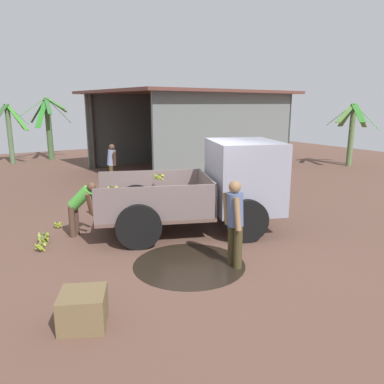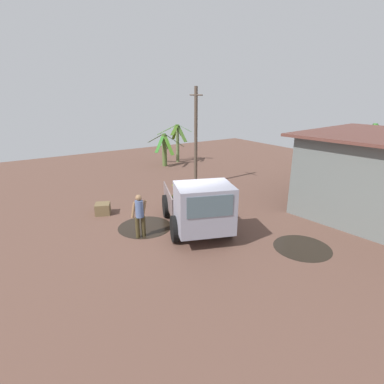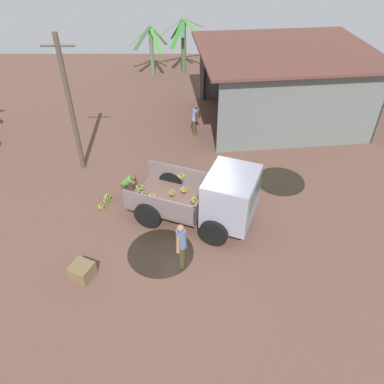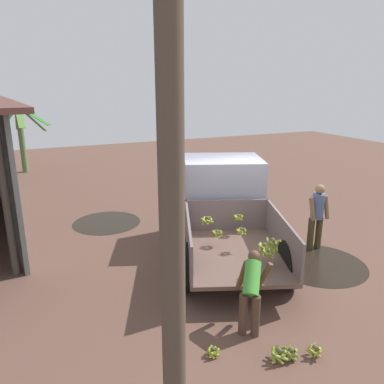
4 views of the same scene
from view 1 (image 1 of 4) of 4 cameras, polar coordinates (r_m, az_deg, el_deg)
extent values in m
plane|color=brown|center=(8.99, 0.89, -6.12)|extent=(36.00, 36.00, 0.00)
cylinder|color=black|center=(7.28, -0.45, -10.95)|extent=(2.14, 2.14, 0.01)
cylinder|color=black|center=(12.78, 8.47, -0.33)|extent=(1.96, 1.96, 0.01)
cube|color=brown|center=(8.91, -5.84, -2.83)|extent=(3.14, 2.77, 0.08)
cube|color=#6D5D5D|center=(9.74, -6.32, 1.10)|extent=(2.45, 0.98, 0.76)
cube|color=#6D5D5D|center=(7.88, -5.39, -1.83)|extent=(2.45, 0.98, 0.76)
cube|color=#6D5D5D|center=(8.98, 2.25, 0.12)|extent=(0.75, 1.86, 0.76)
cube|color=#8E8FA0|center=(9.14, 7.90, 2.58)|extent=(2.13, 2.36, 1.65)
cube|color=#4C606B|center=(9.35, 12.54, 4.68)|extent=(0.58, 1.46, 0.73)
cylinder|color=black|center=(10.21, 4.78, -0.95)|extent=(0.98, 0.55, 0.97)
cylinder|color=black|center=(8.33, 8.32, -4.37)|extent=(0.98, 0.55, 0.97)
cylinder|color=black|center=(9.89, -8.53, -1.52)|extent=(0.98, 0.55, 0.97)
cylinder|color=black|center=(7.93, -8.11, -5.27)|extent=(0.98, 0.55, 0.97)
sphere|color=brown|center=(8.65, -4.99, 0.25)|extent=(0.08, 0.08, 0.08)
cylinder|color=#9DA73E|center=(8.71, -4.86, -0.06)|extent=(0.14, 0.14, 0.14)
cylinder|color=#A6AF23|center=(8.70, -5.33, 0.03)|extent=(0.18, 0.11, 0.11)
cylinder|color=olive|center=(8.64, -5.33, -0.19)|extent=(0.05, 0.16, 0.14)
cylinder|color=olive|center=(8.61, -4.86, -0.22)|extent=(0.16, 0.07, 0.14)
cylinder|color=olive|center=(8.65, -4.60, -0.14)|extent=(0.13, 0.15, 0.14)
sphere|color=brown|center=(8.30, -8.77, -1.09)|extent=(0.08, 0.08, 0.08)
cylinder|color=olive|center=(8.32, -9.35, -1.45)|extent=(0.12, 0.21, 0.13)
cylinder|color=olive|center=(8.27, -9.19, -1.59)|extent=(0.10, 0.21, 0.14)
cylinder|color=olive|center=(8.23, -8.81, -1.58)|extent=(0.20, 0.13, 0.13)
cylinder|color=olive|center=(8.25, -8.42, -1.56)|extent=(0.21, 0.09, 0.13)
cylinder|color=#99AE23|center=(8.29, -8.20, -1.48)|extent=(0.16, 0.19, 0.13)
cylinder|color=olive|center=(8.36, -8.44, -1.55)|extent=(0.10, 0.17, 0.18)
cylinder|color=#AAB148|center=(8.40, -8.65, -1.28)|extent=(0.20, 0.15, 0.13)
cylinder|color=olive|center=(8.39, -9.05, -1.31)|extent=(0.21, 0.07, 0.13)
sphere|color=#48412E|center=(9.30, -4.99, 2.65)|extent=(0.09, 0.09, 0.09)
cylinder|color=olive|center=(9.36, -5.37, 2.39)|extent=(0.19, 0.13, 0.13)
cylinder|color=olive|center=(9.26, -5.37, 2.29)|extent=(0.09, 0.20, 0.12)
cylinder|color=#949B44|center=(9.26, -4.81, 2.14)|extent=(0.17, 0.04, 0.16)
cylinder|color=#9BA62C|center=(9.32, -4.49, 2.40)|extent=(0.10, 0.20, 0.11)
cylinder|color=#9CAC27|center=(9.39, -4.90, 2.34)|extent=(0.17, 0.14, 0.15)
sphere|color=brown|center=(8.69, 0.80, 0.22)|extent=(0.07, 0.07, 0.07)
cylinder|color=olive|center=(8.75, 0.58, 0.01)|extent=(0.17, 0.05, 0.12)
cylinder|color=#A2B13B|center=(8.71, 0.34, -0.02)|extent=(0.15, 0.16, 0.11)
cylinder|color=olive|center=(8.66, 0.51, -0.22)|extent=(0.08, 0.17, 0.14)
cylinder|color=olive|center=(8.63, 0.78, -0.18)|extent=(0.17, 0.13, 0.12)
cylinder|color=olive|center=(8.67, 1.13, -0.22)|extent=(0.16, 0.11, 0.15)
cylinder|color=olive|center=(8.71, 1.23, -0.10)|extent=(0.11, 0.17, 0.13)
cylinder|color=#92A32B|center=(8.75, 0.96, -0.08)|extent=(0.13, 0.16, 0.14)
sphere|color=brown|center=(9.17, -3.58, 0.08)|extent=(0.06, 0.06, 0.06)
cylinder|color=olive|center=(9.23, -3.86, -0.07)|extent=(0.18, 0.07, 0.10)
cylinder|color=#90A538|center=(9.19, -3.98, -0.23)|extent=(0.14, 0.16, 0.13)
cylinder|color=olive|center=(9.14, -3.90, -0.32)|extent=(0.07, 0.17, 0.13)
cylinder|color=#969D3A|center=(9.10, -3.66, -0.26)|extent=(0.17, 0.14, 0.10)
cylinder|color=olive|center=(9.12, -3.38, -0.29)|extent=(0.18, 0.04, 0.12)
cylinder|color=#9FAB34|center=(9.17, -3.20, -0.30)|extent=(0.13, 0.15, 0.15)
cylinder|color=olive|center=(9.22, -3.25, -0.20)|extent=(0.06, 0.17, 0.14)
cylinder|color=olive|center=(9.24, -3.55, -0.14)|extent=(0.17, 0.12, 0.13)
sphere|color=brown|center=(8.19, -8.87, -1.64)|extent=(0.08, 0.08, 0.08)
cylinder|color=#97AD2C|center=(8.21, -9.31, -1.96)|extent=(0.12, 0.17, 0.12)
cylinder|color=olive|center=(8.18, -9.22, -2.09)|extent=(0.06, 0.16, 0.13)
cylinder|color=olive|center=(8.16, -8.90, -2.18)|extent=(0.15, 0.11, 0.15)
cylinder|color=olive|center=(8.14, -8.62, -2.02)|extent=(0.17, 0.07, 0.11)
cylinder|color=#8FA342|center=(8.19, -8.46, -2.03)|extent=(0.12, 0.16, 0.14)
cylinder|color=#88A42B|center=(8.24, -8.52, -1.90)|extent=(0.09, 0.17, 0.13)
cylinder|color=olive|center=(8.25, -8.77, -2.03)|extent=(0.14, 0.12, 0.16)
cylinder|color=olive|center=(8.25, -9.03, -1.99)|extent=(0.15, 0.06, 0.15)
sphere|color=brown|center=(8.23, -12.12, 0.80)|extent=(0.09, 0.09, 0.09)
cylinder|color=olive|center=(8.33, -11.94, 0.46)|extent=(0.21, 0.16, 0.17)
cylinder|color=olive|center=(8.30, -12.42, 0.25)|extent=(0.19, 0.12, 0.20)
cylinder|color=olive|center=(8.24, -12.50, 0.10)|extent=(0.05, 0.17, 0.21)
cylinder|color=olive|center=(8.19, -12.24, 0.07)|extent=(0.17, 0.15, 0.21)
cylinder|color=olive|center=(8.17, -11.68, 0.32)|extent=(0.23, 0.12, 0.14)
cylinder|color=#9DAA2F|center=(8.27, -11.59, 0.28)|extent=(0.05, 0.20, 0.19)
sphere|color=brown|center=(8.31, -11.06, -0.95)|extent=(0.07, 0.07, 0.07)
cylinder|color=#8DA635|center=(8.34, -10.52, -1.18)|extent=(0.05, 0.19, 0.11)
cylinder|color=#8DA037|center=(8.40, -10.90, -1.10)|extent=(0.18, 0.14, 0.10)
cylinder|color=olive|center=(8.39, -11.28, -1.28)|extent=(0.17, 0.07, 0.15)
cylinder|color=olive|center=(8.35, -11.52, -1.33)|extent=(0.13, 0.17, 0.14)
cylinder|color=#9AA544|center=(8.29, -11.38, -1.48)|extent=(0.09, 0.17, 0.15)
cylinder|color=olive|center=(8.27, -10.96, -1.49)|extent=(0.17, 0.06, 0.15)
cylinder|color=olive|center=(8.29, -10.70, -1.47)|extent=(0.15, 0.11, 0.16)
cube|color=slate|center=(19.82, 7.82, 9.51)|extent=(0.77, 5.85, 3.40)
cube|color=slate|center=(19.83, -5.76, 9.57)|extent=(7.29, 0.93, 3.40)
cube|color=slate|center=(15.24, 5.90, 8.42)|extent=(7.29, 0.93, 3.40)
cube|color=brown|center=(17.41, -0.71, 14.91)|extent=(8.83, 7.56, 0.12)
cylinder|color=#3F3833|center=(18.07, -14.90, 8.82)|extent=(0.16, 0.16, 3.40)
cylinder|color=#3F3833|center=(13.29, -5.76, 7.70)|extent=(0.16, 0.16, 3.40)
cylinder|color=#597444|center=(19.80, 23.09, 7.89)|extent=(0.26, 0.26, 2.93)
cube|color=olive|center=(20.21, 24.18, 10.57)|extent=(1.11, 0.33, 1.16)
cube|color=#538343|center=(20.31, 22.52, 10.73)|extent=(0.81, 1.26, 1.16)
cube|color=#295C2B|center=(19.72, 21.64, 10.90)|extent=(0.97, 1.09, 1.06)
cube|color=#5D8B41|center=(19.22, 22.41, 11.08)|extent=(1.26, 0.38, 0.87)
cube|color=#2F7127|center=(19.05, 24.04, 10.99)|extent=(1.10, 1.34, 0.83)
cube|color=#488643|center=(19.68, 25.10, 10.33)|extent=(0.81, 1.19, 1.23)
cylinder|color=#5E7D45|center=(22.11, 10.65, 9.21)|extent=(0.27, 0.27, 2.95)
cube|color=#295118|center=(22.39, 12.11, 12.15)|extent=(1.24, 0.43, 0.77)
cube|color=#2C4C20|center=(22.59, 10.95, 12.29)|extent=(0.93, 0.86, 0.70)
cube|color=#3F6D33|center=(22.51, 9.79, 12.33)|extent=(0.31, 1.20, 0.71)
cube|color=#3A5226|center=(22.13, 9.40, 12.23)|extent=(0.91, 0.99, 0.78)
cube|color=#174C13|center=(21.64, 9.46, 12.28)|extent=(1.31, 0.23, 0.73)
cube|color=#2D5616|center=(21.65, 10.73, 11.84)|extent=(0.78, 0.80, 1.01)
cube|color=#406731|center=(21.60, 12.11, 12.02)|extent=(0.37, 1.38, 0.83)
cube|color=olive|center=(22.06, 11.89, 11.91)|extent=(0.82, 0.77, 0.94)
cylinder|color=#54724B|center=(21.17, -26.00, 7.87)|extent=(0.24, 0.24, 2.91)
cube|color=#397F2C|center=(21.09, -25.03, 10.65)|extent=(0.94, 0.34, 1.05)
cube|color=#48752A|center=(21.68, -25.22, 10.27)|extent=(1.03, 1.16, 1.35)
cube|color=#39892A|center=(20.57, -25.14, 10.30)|extent=(0.87, 1.31, 1.27)
cylinder|color=#456239|center=(21.85, -20.96, 8.90)|extent=(0.31, 0.31, 3.24)
cube|color=olive|center=(21.87, -19.63, 11.63)|extent=(1.20, 0.33, 1.36)
cube|color=#438536|center=(22.48, -19.91, 12.34)|extent=(1.38, 1.28, 0.81)
cube|color=#2F662C|center=(22.51, -21.64, 12.35)|extent=(0.28, 1.45, 0.69)
cube|color=#306030|center=(22.01, -22.32, 11.47)|extent=(0.93, 0.76, 1.32)
cube|color=#4A843C|center=(21.68, -23.10, 11.83)|extent=(1.44, 0.24, 0.99)
cube|color=#2B8427|center=(21.35, -21.89, 11.18)|extent=(0.93, 1.02, 1.53)
cube|color=#316332|center=(21.34, -21.06, 12.17)|extent=(0.27, 0.97, 0.85)
cube|color=#3E862A|center=(21.46, -20.14, 12.61)|extent=(0.85, 0.97, 0.58)
cylinder|color=#3F361E|center=(7.03, 7.02, -8.45)|extent=(0.17, 0.17, 0.80)
cylinder|color=#3F361E|center=(7.21, 6.10, -7.85)|extent=(0.17, 0.17, 0.80)
cylinder|color=slate|center=(6.89, 6.60, -2.64)|extent=(0.36, 0.33, 0.64)
sphere|color=#8C6746|center=(6.77, 6.54, 0.80)|extent=(0.23, 0.23, 0.23)
cylinder|color=#8C6746|center=(6.70, 6.95, -3.37)|extent=(0.13, 0.22, 0.60)
cylinder|color=#8C6746|center=(7.02, 5.25, -2.51)|extent=(0.13, 0.24, 0.60)
cylinder|color=#4C3428|center=(9.18, -17.29, -3.99)|extent=(0.20, 0.20, 0.72)
cylinder|color=#4C3428|center=(9.00, -17.81, -4.36)|extent=(0.20, 0.20, 0.72)
cylinder|color=green|center=(8.86, -16.61, -0.84)|extent=(0.63, 0.57, 0.58)
sphere|color=brown|center=(8.70, -15.06, 0.79)|extent=(0.20, 0.20, 0.20)
cylinder|color=brown|center=(8.96, -14.76, -1.19)|extent=(0.21, 0.23, 0.54)
cylinder|color=brown|center=(8.62, -15.38, -1.71)|extent=(0.25, 0.29, 0.52)
cylinder|color=#473E1F|center=(14.49, -12.23, 2.63)|extent=(0.18, 0.18, 0.74)
cylinder|color=#473E1F|center=(14.29, -12.18, 2.48)|extent=(0.18, 0.18, 0.74)
cylinder|color=#7A86AE|center=(14.29, -12.21, 5.16)|extent=(0.40, 0.36, 0.61)
sphere|color=brown|center=(14.24, -12.11, 6.73)|extent=(0.21, 0.21, 0.21)
cylinder|color=brown|center=(14.48, -11.71, 5.25)|extent=(0.18, 0.32, 0.54)
cylinder|color=brown|center=(14.11, -11.72, 5.00)|extent=(0.16, 0.27, 0.55)
sphere|color=brown|center=(8.95, -21.74, -5.95)|extent=(0.09, 0.09, 0.09)
cylinder|color=olive|center=(8.92, -21.52, -6.59)|extent=(0.18, 0.09, 0.20)
cylinder|color=olive|center=(8.93, -21.17, -6.30)|extent=(0.15, 0.21, 0.13)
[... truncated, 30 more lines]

